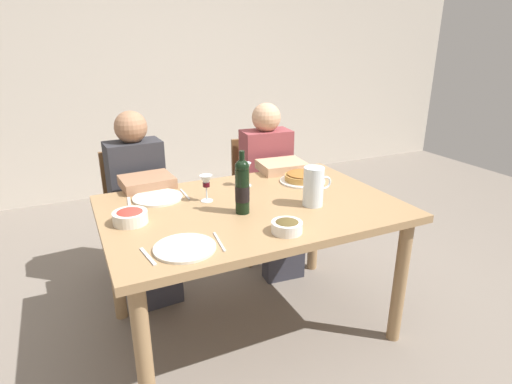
{
  "coord_description": "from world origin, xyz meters",
  "views": [
    {
      "loc": [
        -0.83,
        -1.83,
        1.57
      ],
      "look_at": [
        0.02,
        0.0,
        0.83
      ],
      "focal_mm": 29.36,
      "sensor_mm": 36.0,
      "label": 1
    }
  ],
  "objects_px": {
    "salad_bowl": "(130,216)",
    "wine_glass_right_diner": "(206,183)",
    "olive_bowl": "(287,226)",
    "dining_table": "(252,221)",
    "diner_right": "(272,184)",
    "chair_left": "(135,206)",
    "chair_right": "(259,189)",
    "dinner_plate_left_setting": "(185,248)",
    "wine_bottle": "(242,187)",
    "dinner_plate_right_setting": "(158,198)",
    "water_pitcher": "(313,189)",
    "wine_glass_left_diner": "(246,170)",
    "baked_tart": "(303,177)",
    "diner_left": "(142,201)"
  },
  "relations": [
    {
      "from": "chair_left",
      "to": "chair_right",
      "type": "xyz_separation_m",
      "value": [
        0.91,
        -0.06,
        0.0
      ]
    },
    {
      "from": "water_pitcher",
      "to": "diner_right",
      "type": "relative_size",
      "value": 0.17
    },
    {
      "from": "baked_tart",
      "to": "dinner_plate_right_setting",
      "type": "bearing_deg",
      "value": 174.17
    },
    {
      "from": "dining_table",
      "to": "chair_left",
      "type": "xyz_separation_m",
      "value": [
        -0.46,
        0.92,
        -0.17
      ]
    },
    {
      "from": "wine_bottle",
      "to": "diner_right",
      "type": "xyz_separation_m",
      "value": [
        0.52,
        0.7,
        -0.28
      ]
    },
    {
      "from": "dining_table",
      "to": "baked_tart",
      "type": "height_order",
      "value": "baked_tart"
    },
    {
      "from": "wine_bottle",
      "to": "chair_left",
      "type": "distance_m",
      "value": 1.13
    },
    {
      "from": "water_pitcher",
      "to": "wine_glass_left_diner",
      "type": "xyz_separation_m",
      "value": [
        -0.19,
        0.42,
        0.01
      ]
    },
    {
      "from": "water_pitcher",
      "to": "wine_glass_right_diner",
      "type": "xyz_separation_m",
      "value": [
        -0.48,
        0.29,
        0.01
      ]
    },
    {
      "from": "wine_glass_right_diner",
      "to": "chair_left",
      "type": "xyz_separation_m",
      "value": [
        -0.26,
        0.77,
        -0.37
      ]
    },
    {
      "from": "water_pitcher",
      "to": "dinner_plate_right_setting",
      "type": "relative_size",
      "value": 0.76
    },
    {
      "from": "dinner_plate_left_setting",
      "to": "diner_right",
      "type": "xyz_separation_m",
      "value": [
        0.89,
        0.95,
        -0.15
      ]
    },
    {
      "from": "wine_bottle",
      "to": "dinner_plate_right_setting",
      "type": "distance_m",
      "value": 0.52
    },
    {
      "from": "dinner_plate_right_setting",
      "to": "wine_bottle",
      "type": "bearing_deg",
      "value": -47.64
    },
    {
      "from": "olive_bowl",
      "to": "wine_glass_right_diner",
      "type": "bearing_deg",
      "value": 111.22
    },
    {
      "from": "dinner_plate_right_setting",
      "to": "chair_left",
      "type": "relative_size",
      "value": 0.3
    },
    {
      "from": "dinner_plate_right_setting",
      "to": "diner_left",
      "type": "distance_m",
      "value": 0.41
    },
    {
      "from": "salad_bowl",
      "to": "olive_bowl",
      "type": "xyz_separation_m",
      "value": [
        0.61,
        -0.4,
        -0.0
      ]
    },
    {
      "from": "salad_bowl",
      "to": "dinner_plate_right_setting",
      "type": "xyz_separation_m",
      "value": [
        0.18,
        0.26,
        -0.03
      ]
    },
    {
      "from": "dining_table",
      "to": "wine_glass_right_diner",
      "type": "height_order",
      "value": "wine_glass_right_diner"
    },
    {
      "from": "diner_left",
      "to": "wine_bottle",
      "type": "bearing_deg",
      "value": 111.63
    },
    {
      "from": "olive_bowl",
      "to": "dinner_plate_left_setting",
      "type": "relative_size",
      "value": 0.54
    },
    {
      "from": "chair_left",
      "to": "chair_right",
      "type": "height_order",
      "value": "same"
    },
    {
      "from": "diner_left",
      "to": "chair_right",
      "type": "distance_m",
      "value": 0.92
    },
    {
      "from": "salad_bowl",
      "to": "chair_right",
      "type": "relative_size",
      "value": 0.18
    },
    {
      "from": "diner_right",
      "to": "chair_left",
      "type": "bearing_deg",
      "value": -13.41
    },
    {
      "from": "diner_right",
      "to": "baked_tart",
      "type": "bearing_deg",
      "value": 93.31
    },
    {
      "from": "salad_bowl",
      "to": "chair_right",
      "type": "distance_m",
      "value": 1.38
    },
    {
      "from": "olive_bowl",
      "to": "dinner_plate_left_setting",
      "type": "height_order",
      "value": "olive_bowl"
    },
    {
      "from": "wine_bottle",
      "to": "olive_bowl",
      "type": "relative_size",
      "value": 2.26
    },
    {
      "from": "dinner_plate_right_setting",
      "to": "chair_right",
      "type": "relative_size",
      "value": 0.3
    },
    {
      "from": "olive_bowl",
      "to": "wine_bottle",
      "type": "bearing_deg",
      "value": 107.34
    },
    {
      "from": "salad_bowl",
      "to": "dinner_plate_left_setting",
      "type": "relative_size",
      "value": 0.63
    },
    {
      "from": "wine_bottle",
      "to": "dinner_plate_left_setting",
      "type": "distance_m",
      "value": 0.46
    },
    {
      "from": "chair_left",
      "to": "diner_right",
      "type": "relative_size",
      "value": 0.75
    },
    {
      "from": "wine_glass_right_diner",
      "to": "chair_right",
      "type": "distance_m",
      "value": 1.03
    },
    {
      "from": "wine_bottle",
      "to": "salad_bowl",
      "type": "height_order",
      "value": "wine_bottle"
    },
    {
      "from": "olive_bowl",
      "to": "dining_table",
      "type": "bearing_deg",
      "value": 91.03
    },
    {
      "from": "dinner_plate_left_setting",
      "to": "dinner_plate_right_setting",
      "type": "xyz_separation_m",
      "value": [
        0.03,
        0.62,
        0.0
      ]
    },
    {
      "from": "wine_glass_right_diner",
      "to": "diner_right",
      "type": "relative_size",
      "value": 0.12
    },
    {
      "from": "baked_tart",
      "to": "chair_left",
      "type": "distance_m",
      "value": 1.17
    },
    {
      "from": "water_pitcher",
      "to": "diner_left",
      "type": "relative_size",
      "value": 0.17
    },
    {
      "from": "wine_bottle",
      "to": "wine_glass_right_diner",
      "type": "relative_size",
      "value": 2.2
    },
    {
      "from": "wine_glass_right_diner",
      "to": "chair_right",
      "type": "relative_size",
      "value": 0.16
    },
    {
      "from": "wine_glass_left_diner",
      "to": "chair_right",
      "type": "bearing_deg",
      "value": 57.73
    },
    {
      "from": "baked_tart",
      "to": "wine_glass_left_diner",
      "type": "height_order",
      "value": "wine_glass_left_diner"
    },
    {
      "from": "salad_bowl",
      "to": "wine_glass_right_diner",
      "type": "bearing_deg",
      "value": 15.77
    },
    {
      "from": "baked_tart",
      "to": "chair_left",
      "type": "relative_size",
      "value": 0.31
    },
    {
      "from": "dinner_plate_left_setting",
      "to": "chair_left",
      "type": "relative_size",
      "value": 0.29
    },
    {
      "from": "chair_left",
      "to": "diner_left",
      "type": "bearing_deg",
      "value": 89.35
    }
  ]
}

